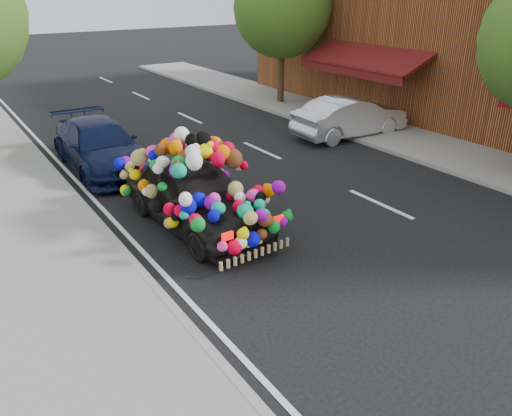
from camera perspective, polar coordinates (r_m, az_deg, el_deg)
The scene contains 9 objects.
ground at distance 10.09m, azimuth -0.16°, elevation -4.16°, with size 100.00×100.00×0.00m, color black.
sidewalk at distance 8.80m, azimuth -24.63°, elevation -10.90°, with size 4.00×60.00×0.12m, color gray.
kerb at distance 9.14m, azimuth -12.63°, elevation -7.62°, with size 0.15×60.00×0.13m, color gray.
footpath_far at distance 17.38m, azimuth 17.27°, elevation 7.38°, with size 3.00×40.00×0.12m, color gray.
lane_markings at distance 12.25m, azimuth 14.01°, elevation 0.47°, with size 6.00×50.00×0.01m, color silver, non-canonical shape.
tree_far_b at distance 21.67m, azimuth 3.02°, elevation 21.89°, with size 4.00×4.00×5.90m.
plush_art_car at distance 10.54m, azimuth -7.08°, elevation 3.30°, with size 2.26×4.49×2.08m.
navy_sedan at distance 14.68m, azimuth -17.39°, elevation 6.80°, with size 1.85×4.55×1.32m, color black.
silver_hatchback at distance 17.44m, azimuth 10.73°, elevation 10.19°, with size 1.42×4.07×1.34m, color silver.
Camera 1 is at (-4.90, -7.38, 4.82)m, focal length 35.00 mm.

